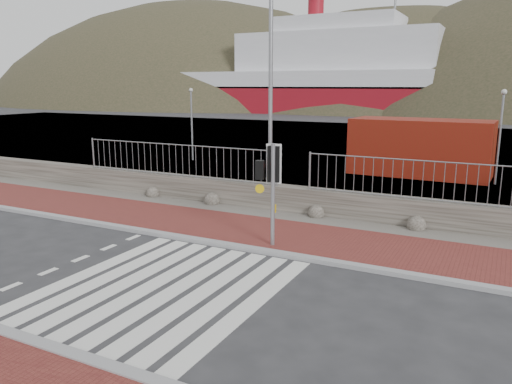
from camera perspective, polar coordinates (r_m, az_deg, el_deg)
The scene contains 15 objects.
ground at distance 11.21m, azimuth -10.45°, elevation -10.65°, with size 220.00×220.00×0.00m, color #28282B.
sidewalk_far at distance 14.80m, azimuth 0.16°, elevation -4.60°, with size 40.00×3.00×0.08m, color maroon.
kerb_near at distance 9.24m, azimuth -22.25°, elevation -16.26°, with size 40.00×0.25×0.12m, color gray.
kerb_far at distance 13.53m, azimuth -2.72°, elevation -6.19°, with size 40.00×0.25×0.12m, color gray.
zebra_crossing at distance 11.21m, azimuth -10.45°, elevation -10.63°, with size 4.62×5.60×0.01m.
gravel_strip at distance 16.54m, azimuth 3.29°, elevation -2.85°, with size 40.00×1.50×0.06m, color #59544C.
stone_wall at distance 17.15m, azimuth 4.39°, elevation -0.87°, with size 40.00×0.60×0.90m, color #433F37.
railing at distance 16.76m, azimuth 4.27°, elevation 3.59°, with size 18.07×0.07×1.22m.
quay at distance 36.86m, azimuth 16.87°, elevation 4.94°, with size 120.00×40.00×0.50m, color #4C4C4F.
water at distance 71.46m, azimuth 22.01°, elevation 7.85°, with size 220.00×50.00×0.05m, color #3F4C54.
ferry at distance 82.14m, azimuth 4.89°, elevation 12.87°, with size 50.00×16.00×20.00m.
hills_backdrop at distance 99.87m, azimuth 26.17°, elevation -5.01°, with size 254.00×90.00×100.00m.
traffic_signal_far at distance 13.07m, azimuth 1.78°, elevation 2.17°, with size 0.69×0.38×2.82m.
streetlight at distance 17.92m, azimuth 2.13°, elevation 13.56°, with size 1.79×0.30×8.43m.
shipping_container at distance 25.41m, azimuth 18.25°, elevation 4.86°, with size 6.45×2.69×2.69m, color maroon.
Camera 1 is at (6.39, -8.14, 4.31)m, focal length 35.00 mm.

